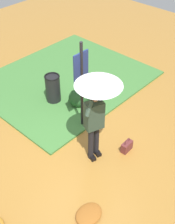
{
  "coord_description": "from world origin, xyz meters",
  "views": [
    {
      "loc": [
        -3.37,
        -3.29,
        5.12
      ],
      "look_at": [
        0.46,
        0.25,
        0.85
      ],
      "focal_mm": 48.51,
      "sensor_mm": 36.0,
      "label": 1
    }
  ],
  "objects": [
    {
      "name": "ground_plane",
      "position": [
        0.0,
        0.0,
        0.0
      ],
      "size": [
        18.0,
        18.0,
        0.0
      ],
      "primitive_type": "plane",
      "color": "#B27A33"
    },
    {
      "name": "grass_verge",
      "position": [
        1.9,
        2.5,
        0.03
      ],
      "size": [
        4.8,
        4.0,
        0.05
      ],
      "color": "#47843D",
      "rests_on": "ground_plane"
    },
    {
      "name": "person_with_umbrella",
      "position": [
        0.25,
        -0.18,
        1.55
      ],
      "size": [
        0.96,
        0.96,
        2.04
      ],
      "color": "black",
      "rests_on": "ground_plane"
    },
    {
      "name": "info_sign_post",
      "position": [
        0.74,
        0.71,
        1.44
      ],
      "size": [
        0.44,
        0.07,
        2.3
      ],
      "color": "black",
      "rests_on": "ground_plane"
    },
    {
      "name": "handbag",
      "position": [
        0.81,
        -0.65,
        0.13
      ],
      "size": [
        0.31,
        0.15,
        0.37
      ],
      "color": "brown",
      "rests_on": "ground_plane"
    },
    {
      "name": "trash_bin",
      "position": [
        0.94,
        1.97,
        0.42
      ],
      "size": [
        0.42,
        0.42,
        0.83
      ],
      "color": "black",
      "rests_on": "ground_plane"
    },
    {
      "name": "shrub_cluster",
      "position": [
        1.31,
        1.33,
        0.23
      ],
      "size": [
        0.6,
        0.54,
        0.49
      ],
      "color": "#285628",
      "rests_on": "ground_plane"
    },
    {
      "name": "leaf_pile_far_path",
      "position": [
        -1.03,
        -1.16,
        0.06
      ],
      "size": [
        0.55,
        0.44,
        0.12
      ],
      "color": "#A86023",
      "rests_on": "ground_plane"
    }
  ]
}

